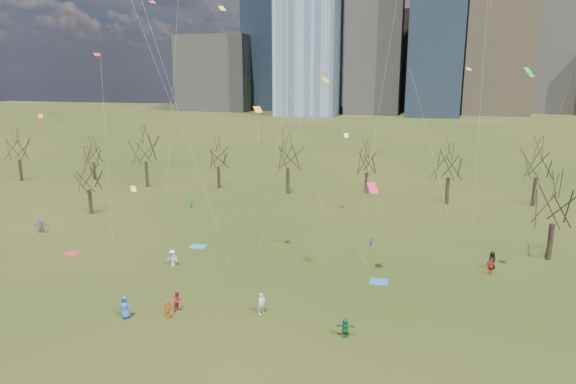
% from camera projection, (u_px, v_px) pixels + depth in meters
% --- Properties ---
extents(ground, '(500.00, 500.00, 0.00)m').
position_uv_depth(ground, '(252.00, 308.00, 41.66)').
color(ground, black).
rests_on(ground, ground).
extents(downtown_skyline, '(212.50, 78.00, 118.00)m').
position_uv_depth(downtown_skyline, '(389.00, 26.00, 232.27)').
color(downtown_skyline, slate).
rests_on(downtown_skyline, ground).
extents(bare_tree_row, '(113.04, 29.80, 9.50)m').
position_uv_depth(bare_tree_row, '(329.00, 160.00, 75.44)').
color(bare_tree_row, black).
rests_on(bare_tree_row, ground).
extents(blanket_teal, '(1.60, 1.50, 0.03)m').
position_uv_depth(blanket_teal, '(198.00, 246.00, 56.44)').
color(blanket_teal, teal).
rests_on(blanket_teal, ground).
extents(blanket_navy, '(1.60, 1.50, 0.03)m').
position_uv_depth(blanket_navy, '(379.00, 282.00, 46.95)').
color(blanket_navy, '#2457AA').
rests_on(blanket_navy, ground).
extents(blanket_crimson, '(1.60, 1.50, 0.03)m').
position_uv_depth(blanket_crimson, '(72.00, 253.00, 54.34)').
color(blanket_crimson, '#B0232B').
rests_on(blanket_crimson, ground).
extents(person_0, '(1.04, 0.81, 1.87)m').
position_uv_depth(person_0, '(125.00, 307.00, 39.81)').
color(person_0, '#2656A6').
rests_on(person_0, ground).
extents(person_1, '(0.72, 0.75, 1.73)m').
position_uv_depth(person_1, '(262.00, 304.00, 40.59)').
color(person_1, silver).
rests_on(person_1, ground).
extents(person_2, '(0.83, 0.95, 1.65)m').
position_uv_depth(person_2, '(178.00, 301.00, 41.10)').
color(person_2, '#A51732').
rests_on(person_2, ground).
extents(person_4, '(0.90, 0.72, 1.43)m').
position_uv_depth(person_4, '(168.00, 310.00, 39.79)').
color(person_4, orange).
rests_on(person_4, ground).
extents(person_5, '(1.50, 0.59, 1.58)m').
position_uv_depth(person_5, '(345.00, 328.00, 36.94)').
color(person_5, '#186F44').
rests_on(person_5, ground).
extents(person_6, '(1.06, 0.95, 1.82)m').
position_uv_depth(person_6, '(492.00, 260.00, 49.73)').
color(person_6, black).
rests_on(person_6, ground).
extents(person_8, '(0.56, 0.60, 0.97)m').
position_uv_depth(person_8, '(371.00, 242.00, 56.48)').
color(person_8, '#2A70B9').
rests_on(person_8, ground).
extents(person_9, '(1.14, 0.73, 1.67)m').
position_uv_depth(person_9, '(172.00, 258.00, 50.59)').
color(person_9, silver).
rests_on(person_9, ground).
extents(person_10, '(0.97, 0.52, 1.57)m').
position_uv_depth(person_10, '(490.00, 267.00, 48.45)').
color(person_10, red).
rests_on(person_10, ground).
extents(person_11, '(1.87, 1.21, 1.92)m').
position_uv_depth(person_11, '(41.00, 225.00, 61.06)').
color(person_11, slate).
rests_on(person_11, ground).
extents(person_12, '(0.52, 0.75, 1.48)m').
position_uv_depth(person_12, '(494.00, 260.00, 50.28)').
color(person_12, orange).
rests_on(person_12, ground).
extents(person_13, '(0.60, 0.68, 1.57)m').
position_uv_depth(person_13, '(192.00, 203.00, 71.86)').
color(person_13, '#176B60').
rests_on(person_13, ground).
extents(kites_airborne, '(47.20, 38.44, 32.45)m').
position_uv_depth(kites_airborne, '(303.00, 131.00, 50.48)').
color(kites_airborne, '#F7AB14').
rests_on(kites_airborne, ground).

